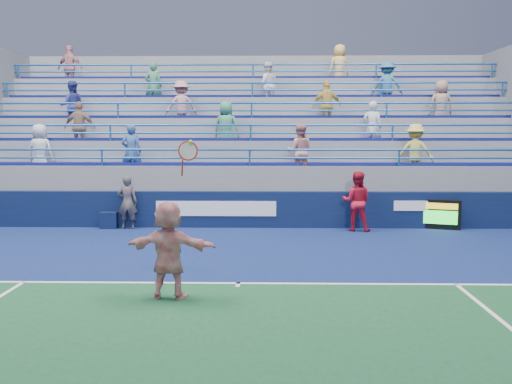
{
  "coord_description": "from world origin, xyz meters",
  "views": [
    {
      "loc": [
        0.56,
        -10.53,
        2.85
      ],
      "look_at": [
        0.28,
        2.5,
        1.5
      ],
      "focal_mm": 40.0,
      "sensor_mm": 36.0,
      "label": 1
    }
  ],
  "objects_px": {
    "line_judge": "(127,202)",
    "ball_girl": "(357,201)",
    "serve_speed_board": "(438,215)",
    "judge_chair": "(110,219)",
    "tennis_player": "(169,250)"
  },
  "relations": [
    {
      "from": "tennis_player",
      "to": "line_judge",
      "type": "xyz_separation_m",
      "value": [
        -2.47,
        7.1,
        -0.05
      ]
    },
    {
      "from": "tennis_player",
      "to": "line_judge",
      "type": "bearing_deg",
      "value": 109.22
    },
    {
      "from": "serve_speed_board",
      "to": "line_judge",
      "type": "bearing_deg",
      "value": -179.1
    },
    {
      "from": "tennis_player",
      "to": "line_judge",
      "type": "relative_size",
      "value": 1.7
    },
    {
      "from": "serve_speed_board",
      "to": "line_judge",
      "type": "xyz_separation_m",
      "value": [
        -9.22,
        -0.15,
        0.36
      ]
    },
    {
      "from": "line_judge",
      "to": "ball_girl",
      "type": "xyz_separation_m",
      "value": [
        6.74,
        -0.2,
        0.07
      ]
    },
    {
      "from": "serve_speed_board",
      "to": "judge_chair",
      "type": "relative_size",
      "value": 1.4
    },
    {
      "from": "tennis_player",
      "to": "ball_girl",
      "type": "relative_size",
      "value": 1.57
    },
    {
      "from": "line_judge",
      "to": "ball_girl",
      "type": "bearing_deg",
      "value": 176.48
    },
    {
      "from": "tennis_player",
      "to": "judge_chair",
      "type": "bearing_deg",
      "value": 112.86
    },
    {
      "from": "serve_speed_board",
      "to": "ball_girl",
      "type": "relative_size",
      "value": 0.72
    },
    {
      "from": "serve_speed_board",
      "to": "tennis_player",
      "type": "xyz_separation_m",
      "value": [
        -6.75,
        -7.24,
        0.41
      ]
    },
    {
      "from": "line_judge",
      "to": "serve_speed_board",
      "type": "bearing_deg",
      "value": 179.12
    },
    {
      "from": "tennis_player",
      "to": "ball_girl",
      "type": "distance_m",
      "value": 8.11
    },
    {
      "from": "serve_speed_board",
      "to": "ball_girl",
      "type": "height_order",
      "value": "ball_girl"
    }
  ]
}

